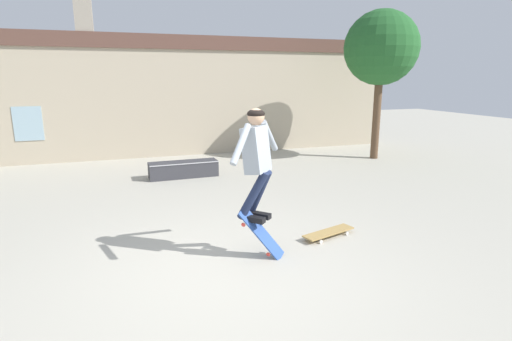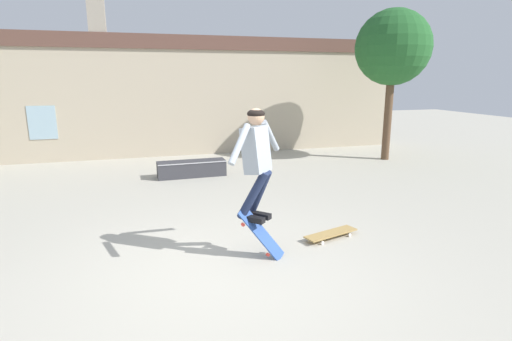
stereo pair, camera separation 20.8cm
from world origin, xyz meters
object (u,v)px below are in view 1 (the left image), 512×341
skateboard_flipping (261,234)px  skate_ledge (184,169)px  skateboard_resting (329,232)px  skater (256,155)px  tree_right (381,49)px

skateboard_flipping → skate_ledge: bearing=113.4°
skate_ledge → skateboard_flipping: size_ratio=2.22×
skate_ledge → skateboard_resting: 4.56m
skater → tree_right: bearing=89.9°
tree_right → skate_ledge: 6.30m
tree_right → skateboard_flipping: tree_right is taller
skateboard_flipping → skateboard_resting: (1.18, 0.33, -0.26)m
tree_right → skateboard_flipping: 7.86m
skateboard_flipping → skater: bearing=137.2°
skater → skateboard_flipping: skater is taller
tree_right → skateboard_resting: (-4.13, -4.78, -2.99)m
skate_ledge → skater: (0.24, -4.56, 1.17)m
skateboard_resting → skateboard_flipping: bearing=179.5°
skate_ledge → skater: skater is taller
tree_right → skateboard_resting: 6.99m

